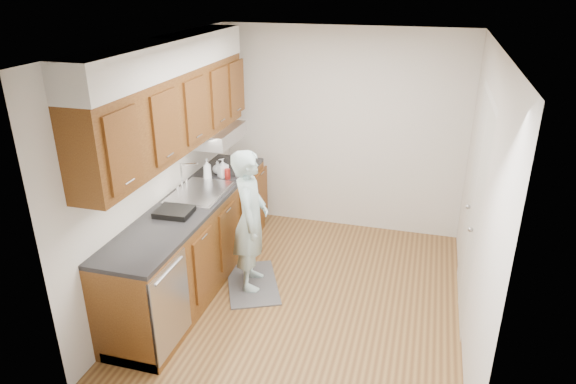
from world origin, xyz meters
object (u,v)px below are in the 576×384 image
(person, at_px, (250,211))
(soap_bottle_a, at_px, (207,169))
(soap_bottle_c, at_px, (218,167))
(steel_can, at_px, (238,171))
(soap_bottle_b, at_px, (223,168))
(soda_can, at_px, (227,174))
(dish_rack, at_px, (174,212))

(person, bearing_deg, soap_bottle_a, 41.26)
(soap_bottle_c, xyz_separation_m, steel_can, (0.25, -0.03, -0.02))
(soap_bottle_a, xyz_separation_m, soap_bottle_b, (0.13, 0.13, -0.01))
(soda_can, height_order, dish_rack, soda_can)
(soap_bottle_c, bearing_deg, person, -47.43)
(soda_can, xyz_separation_m, dish_rack, (-0.14, -0.99, -0.03))
(soap_bottle_b, distance_m, soda_can, 0.10)
(soap_bottle_b, bearing_deg, soap_bottle_a, -135.05)
(steel_can, xyz_separation_m, dish_rack, (-0.23, -1.09, -0.03))
(soap_bottle_a, relative_size, soap_bottle_b, 1.12)
(soap_bottle_a, bearing_deg, soap_bottle_c, 81.84)
(steel_can, height_order, dish_rack, steel_can)
(soap_bottle_a, relative_size, dish_rack, 0.73)
(person, bearing_deg, soda_can, 26.43)
(soap_bottle_b, bearing_deg, dish_rack, -94.06)
(soap_bottle_c, bearing_deg, dish_rack, -88.65)
(soap_bottle_b, xyz_separation_m, dish_rack, (-0.07, -1.03, -0.08))
(soap_bottle_c, height_order, steel_can, soap_bottle_c)
(steel_can, bearing_deg, dish_rack, -101.87)
(dish_rack, bearing_deg, soap_bottle_b, 83.12)
(soap_bottle_b, bearing_deg, steel_can, 18.77)
(soap_bottle_c, relative_size, steel_can, 1.26)
(soap_bottle_c, bearing_deg, soap_bottle_b, -38.74)
(soap_bottle_b, height_order, soap_bottle_c, soap_bottle_b)
(soap_bottle_a, xyz_separation_m, steel_can, (0.28, 0.18, -0.06))
(soap_bottle_b, height_order, steel_can, soap_bottle_b)
(soap_bottle_b, distance_m, soap_bottle_c, 0.13)
(soda_can, distance_m, dish_rack, 1.00)
(soap_bottle_c, relative_size, soda_can, 1.32)
(dish_rack, bearing_deg, steel_can, 75.31)
(person, height_order, soap_bottle_c, person)
(steel_can, bearing_deg, soda_can, -131.26)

